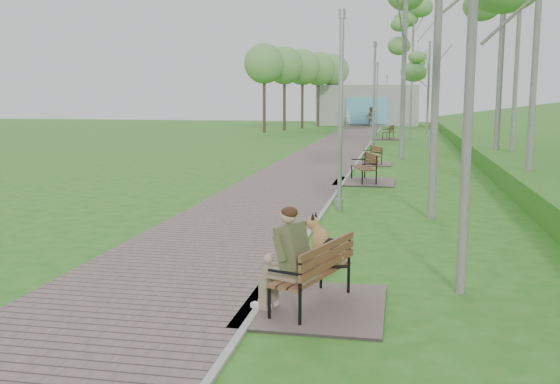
{
  "coord_description": "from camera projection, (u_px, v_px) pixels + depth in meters",
  "views": [
    {
      "loc": [
        1.88,
        -13.45,
        2.94
      ],
      "look_at": [
        -0.27,
        -2.39,
        1.2
      ],
      "focal_mm": 40.0,
      "sensor_mm": 36.0,
      "label": 1
    }
  ],
  "objects": [
    {
      "name": "walkway",
      "position": [
        335.0,
        148.0,
        35.04
      ],
      "size": [
        3.5,
        67.0,
        0.04
      ],
      "primitive_type": "cube",
      "color": "#655552",
      "rests_on": "ground"
    },
    {
      "name": "kerb",
      "position": [
        366.0,
        149.0,
        34.71
      ],
      "size": [
        0.1,
        67.0,
        0.05
      ],
      "primitive_type": "cube",
      "color": "#999993",
      "rests_on": "ground"
    },
    {
      "name": "birch_far_b",
      "position": [
        414.0,
        24.0,
        41.66
      ],
      "size": [
        2.48,
        2.48,
        9.81
      ],
      "color": "silver",
      "rests_on": "ground"
    },
    {
      "name": "pedestrian_far",
      "position": [
        371.0,
        117.0,
        59.35
      ],
      "size": [
        0.99,
        0.8,
        1.91
      ],
      "primitive_type": "imported",
      "rotation": [
        0.0,
        0.0,
        3.05
      ],
      "color": "gray",
      "rests_on": "ground"
    },
    {
      "name": "lamp_post_far",
      "position": [
        386.0,
        102.0,
        62.84
      ],
      "size": [
        0.19,
        0.19,
        4.99
      ],
      "color": "#A1A4A9",
      "rests_on": "ground"
    },
    {
      "name": "bench_third",
      "position": [
        372.0,
        160.0,
        26.95
      ],
      "size": [
        1.58,
        1.75,
        0.97
      ],
      "color": "#655552",
      "rests_on": "ground"
    },
    {
      "name": "bench_main",
      "position": [
        307.0,
        275.0,
        8.64
      ],
      "size": [
        1.96,
        2.17,
        1.71
      ],
      "color": "#655552",
      "rests_on": "ground"
    },
    {
      "name": "lamp_post_near",
      "position": [
        341.0,
        118.0,
        15.85
      ],
      "size": [
        0.2,
        0.2,
        5.07
      ],
      "color": "#A1A4A9",
      "rests_on": "ground"
    },
    {
      "name": "building_north",
      "position": [
        368.0,
        105.0,
        63.29
      ],
      "size": [
        10.0,
        5.2,
        4.0
      ],
      "color": "#9E9E99",
      "rests_on": "ground"
    },
    {
      "name": "bench_second",
      "position": [
        364.0,
        176.0,
        21.34
      ],
      "size": [
        2.02,
        2.25,
        1.24
      ],
      "color": "#655552",
      "rests_on": "ground"
    },
    {
      "name": "lamp_post_second",
      "position": [
        374.0,
        100.0,
        34.2
      ],
      "size": [
        0.23,
        0.23,
        5.86
      ],
      "color": "#A1A4A9",
      "rests_on": "ground"
    },
    {
      "name": "bench_far",
      "position": [
        388.0,
        136.0,
        42.77
      ],
      "size": [
        1.94,
        2.15,
        1.19
      ],
      "color": "#655552",
      "rests_on": "ground"
    },
    {
      "name": "pedestrian_near",
      "position": [
        348.0,
        119.0,
        59.95
      ],
      "size": [
        0.63,
        0.54,
        1.47
      ],
      "primitive_type": "imported",
      "rotation": [
        0.0,
        0.0,
        2.72
      ],
      "color": "white",
      "rests_on": "ground"
    },
    {
      "name": "ground",
      "position": [
        312.0,
        229.0,
        13.85
      ],
      "size": [
        120.0,
        120.0,
        0.0
      ],
      "primitive_type": "plane",
      "color": "#276C19",
      "rests_on": "ground"
    },
    {
      "name": "lamp_post_third",
      "position": [
        377.0,
        102.0,
        45.53
      ],
      "size": [
        0.21,
        0.21,
        5.36
      ],
      "color": "#A1A4A9",
      "rests_on": "ground"
    },
    {
      "name": "birch_mid_c",
      "position": [
        429.0,
        61.0,
        35.85
      ],
      "size": [
        2.24,
        2.24,
        6.28
      ],
      "color": "silver",
      "rests_on": "ground"
    }
  ]
}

